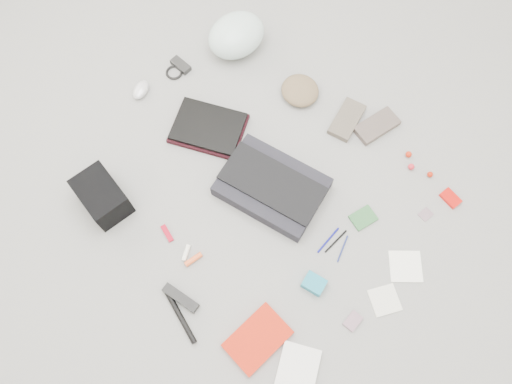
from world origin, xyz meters
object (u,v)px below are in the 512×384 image
Objects in this scene: camera_bag at (102,196)px; accordion_wallet at (314,284)px; book_red at (258,339)px; messenger_bag at (272,187)px; laptop at (208,126)px; bike_helmet at (236,35)px.

accordion_wallet is at bearing 29.28° from camera_bag.
book_red is 0.31m from accordion_wallet.
book_red is (0.35, -0.52, -0.02)m from messenger_bag.
laptop is 1.37× the size of camera_bag.
bike_helmet reaches higher than accordion_wallet.
messenger_bag reaches higher than book_red.
bike_helmet is 3.36× the size of accordion_wallet.
accordion_wallet is at bearing -37.56° from messenger_bag.
camera_bag is at bearing -144.51° from messenger_bag.
accordion_wallet is (0.90, 0.29, -0.05)m from camera_bag.
bike_helmet is 1.40m from book_red.
bike_helmet reaches higher than camera_bag.
book_red is 2.79× the size of accordion_wallet.
bike_helmet is 1.30× the size of camera_bag.
bike_helmet is 0.99m from camera_bag.
laptop reaches higher than book_red.
laptop is at bearing 164.57° from messenger_bag.
bike_helmet is at bearing 140.77° from book_red.
camera_bag is 0.93× the size of book_red.
book_red is (0.96, -1.01, -0.07)m from bike_helmet.
camera_bag is at bearing -73.05° from bike_helmet.
laptop is 0.56m from camera_bag.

